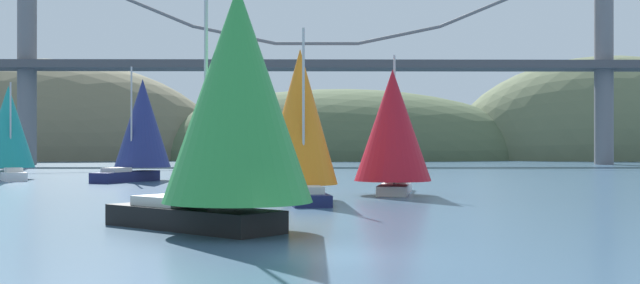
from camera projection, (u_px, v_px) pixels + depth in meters
The scene contains 10 objects.
ground_plane at pixel (335, 256), 21.13m from camera, with size 360.00×360.00×0.00m, color #385670.
headland_center at pixel (340, 159), 156.17m from camera, with size 82.96×44.00×28.37m, color #4C5B3D.
headland_left at pixel (43, 159), 155.58m from camera, with size 73.85×44.00×40.42m, color #6B664C.
headland_right at pixel (610, 159), 156.72m from camera, with size 66.59×44.00×41.96m, color #5B6647.
suspension_bridge at pixel (316, 60), 116.17m from camera, with size 122.99×6.00×33.91m.
sailboat_crimson_sail at pixel (393, 128), 46.37m from camera, with size 5.37×8.41×8.60m.
sailboat_teal_sail at pixel (8, 129), 67.04m from camera, with size 6.21×7.89×8.38m.
sailboat_orange_sail at pixel (300, 121), 42.01m from camera, with size 4.67×7.63×9.24m.
sailboat_navy_sail at pixel (141, 126), 64.94m from camera, with size 6.10×8.87×9.48m.
sailboat_green_sail at pixel (234, 102), 26.55m from camera, with size 8.97×8.38×10.07m.
Camera 1 is at (-0.62, -21.13, 3.08)m, focal length 43.33 mm.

